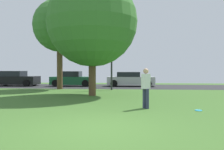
% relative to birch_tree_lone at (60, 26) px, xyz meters
% --- Properties ---
extents(ground_plane, '(44.00, 44.00, 0.00)m').
position_rel_birch_tree_lone_xyz_m(ground_plane, '(4.91, -12.63, -5.15)').
color(ground_plane, '#3D6628').
extents(road_strip, '(44.00, 6.40, 0.01)m').
position_rel_birch_tree_lone_xyz_m(road_strip, '(4.91, 3.37, -5.15)').
color(road_strip, '#28282B').
rests_on(road_strip, ground_plane).
extents(birch_tree_lone, '(4.28, 4.28, 7.32)m').
position_rel_birch_tree_lone_xyz_m(birch_tree_lone, '(0.00, 0.00, 0.00)').
color(birch_tree_lone, brown).
rests_on(birch_tree_lone, ground_plane).
extents(oak_tree_right, '(5.49, 5.49, 7.25)m').
position_rel_birch_tree_lone_xyz_m(oak_tree_right, '(3.48, -4.58, -0.65)').
color(oak_tree_right, brown).
rests_on(oak_tree_right, ground_plane).
extents(person_thrower, '(0.38, 0.38, 1.63)m').
position_rel_birch_tree_lone_xyz_m(person_thrower, '(6.47, -9.21, -4.26)').
color(person_thrower, '#2D334C').
rests_on(person_thrower, ground_plane).
extents(frisbee_disc, '(0.27, 0.27, 0.03)m').
position_rel_birch_tree_lone_xyz_m(frisbee_disc, '(8.46, -9.57, -5.14)').
color(frisbee_disc, '#2DB2E0').
rests_on(frisbee_disc, ground_plane).
extents(parked_car_black, '(4.35, 2.11, 1.46)m').
position_rel_birch_tree_lone_xyz_m(parked_car_black, '(-5.56, 3.40, -4.48)').
color(parked_car_black, black).
rests_on(parked_car_black, ground_plane).
extents(parked_car_green, '(4.08, 1.97, 1.43)m').
position_rel_birch_tree_lone_xyz_m(parked_car_green, '(0.09, 3.62, -4.49)').
color(parked_car_green, '#195633').
rests_on(parked_car_green, ground_plane).
extents(parked_car_silver, '(4.46, 1.94, 1.36)m').
position_rel_birch_tree_lone_xyz_m(parked_car_silver, '(5.74, 3.74, -4.51)').
color(parked_car_silver, '#B7B7BC').
rests_on(parked_car_silver, ground_plane).
extents(street_lamp_post, '(0.14, 0.14, 4.50)m').
position_rel_birch_tree_lone_xyz_m(street_lamp_post, '(4.30, -0.43, -2.90)').
color(street_lamp_post, '#2D2D33').
rests_on(street_lamp_post, ground_plane).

